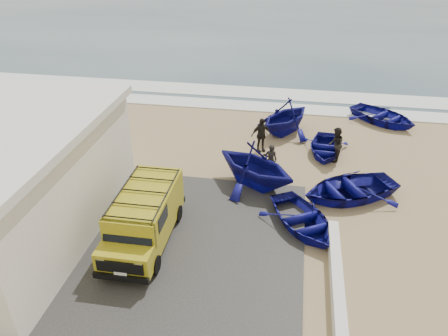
{
  "coord_description": "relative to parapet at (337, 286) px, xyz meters",
  "views": [
    {
      "loc": [
        3.23,
        -13.34,
        10.09
      ],
      "look_at": [
        0.6,
        2.04,
        1.2
      ],
      "focal_mm": 35.0,
      "sensor_mm": 36.0,
      "label": 1
    }
  ],
  "objects": [
    {
      "name": "van",
      "position": [
        -6.63,
        1.47,
        0.78
      ],
      "size": [
        1.89,
        4.6,
        1.97
      ],
      "rotation": [
        0.0,
        0.0,
        0.01
      ],
      "color": "#AEA11A",
      "rests_on": "ground"
    },
    {
      "name": "fisherman_middle",
      "position": [
        0.32,
        8.7,
        0.58
      ],
      "size": [
        0.73,
        0.89,
        1.71
      ],
      "primitive_type": "imported",
      "rotation": [
        0.0,
        0.0,
        -1.68
      ],
      "color": "black",
      "rests_on": "ground"
    },
    {
      "name": "boat_near_right",
      "position": [
        0.76,
        5.57,
        0.15
      ],
      "size": [
        5.03,
        4.53,
        0.86
      ],
      "primitive_type": "imported",
      "rotation": [
        0.0,
        0.0,
        -1.09
      ],
      "color": "navy",
      "rests_on": "ground"
    },
    {
      "name": "boat_far_right",
      "position": [
        3.26,
        13.81,
        0.13
      ],
      "size": [
        4.78,
        4.65,
        0.81
      ],
      "primitive_type": "imported",
      "rotation": [
        0.0,
        0.0,
        0.87
      ],
      "color": "navy",
      "rests_on": "ground"
    },
    {
      "name": "surf_line",
      "position": [
        -5.0,
        15.0,
        -0.25
      ],
      "size": [
        180.0,
        1.6,
        0.06
      ],
      "primitive_type": "cube",
      "color": "white",
      "rests_on": "ground"
    },
    {
      "name": "fisherman_front",
      "position": [
        -2.59,
        6.83,
        0.49
      ],
      "size": [
        0.59,
        0.41,
        1.54
      ],
      "primitive_type": "imported",
      "rotation": [
        0.0,
        0.0,
        3.22
      ],
      "color": "black",
      "rests_on": "ground"
    },
    {
      "name": "boat_mid_right",
      "position": [
        -0.09,
        9.41,
        0.06
      ],
      "size": [
        2.52,
        3.38,
        0.67
      ],
      "primitive_type": "imported",
      "rotation": [
        0.0,
        0.0,
        -0.07
      ],
      "color": "navy",
      "rests_on": "ground"
    },
    {
      "name": "ground",
      "position": [
        -5.0,
        3.0,
        -0.28
      ],
      "size": [
        160.0,
        160.0,
        0.0
      ],
      "primitive_type": "plane",
      "color": "tan"
    },
    {
      "name": "parapet",
      "position": [
        0.0,
        0.0,
        0.0
      ],
      "size": [
        0.35,
        6.0,
        0.55
      ],
      "primitive_type": "cube",
      "color": "silver",
      "rests_on": "ground"
    },
    {
      "name": "boat_near_left",
      "position": [
        -1.1,
        3.15,
        0.09
      ],
      "size": [
        3.99,
        4.34,
        0.73
      ],
      "primitive_type": "imported",
      "rotation": [
        0.0,
        0.0,
        0.54
      ],
      "color": "navy",
      "rests_on": "ground"
    },
    {
      "name": "boat_far_left",
      "position": [
        -2.18,
        11.5,
        0.69
      ],
      "size": [
        4.67,
        4.81,
        1.94
      ],
      "primitive_type": "imported",
      "rotation": [
        0.0,
        0.0,
        -0.58
      ],
      "color": "navy",
      "rests_on": "ground"
    },
    {
      "name": "slab",
      "position": [
        -7.0,
        1.0,
        -0.25
      ],
      "size": [
        12.0,
        10.0,
        0.05
      ],
      "primitive_type": "cube",
      "color": "#393634",
      "rests_on": "ground"
    },
    {
      "name": "fisherman_back",
      "position": [
        -3.25,
        9.13,
        0.6
      ],
      "size": [
        1.11,
        0.86,
        1.76
      ],
      "primitive_type": "imported",
      "rotation": [
        0.0,
        0.0,
        0.49
      ],
      "color": "black",
      "rests_on": "ground"
    },
    {
      "name": "boat_mid_left",
      "position": [
        -3.19,
        5.83,
        0.75
      ],
      "size": [
        5.08,
        4.92,
        2.05
      ],
      "primitive_type": "imported",
      "rotation": [
        0.0,
        0.0,
        1.0
      ],
      "color": "navy",
      "rests_on": "ground"
    },
    {
      "name": "surf_wash",
      "position": [
        -5.0,
        17.5,
        -0.26
      ],
      "size": [
        180.0,
        2.2,
        0.04
      ],
      "primitive_type": "cube",
      "color": "white",
      "rests_on": "ground"
    }
  ]
}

